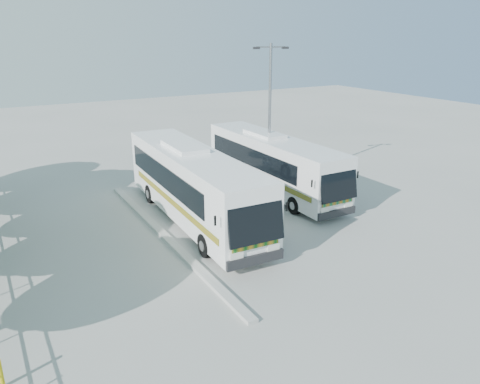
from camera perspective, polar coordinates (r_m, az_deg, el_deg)
ground at (r=21.56m, az=-1.47°, el=-6.20°), size 100.00×100.00×0.00m
kerb_divider at (r=22.34m, az=-9.16°, el=-5.31°), size 0.40×16.00×0.15m
coach_main at (r=23.51m, az=-5.70°, el=0.97°), size 3.09×12.89×3.55m
coach_adjacent at (r=27.96m, az=4.05°, el=3.60°), size 2.50×11.81×3.28m
lamppost at (r=28.00m, az=3.64°, el=9.79°), size 2.07×0.72×8.58m
bollard at (r=14.93m, az=-27.16°, el=-19.07°), size 0.16×0.16×0.89m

